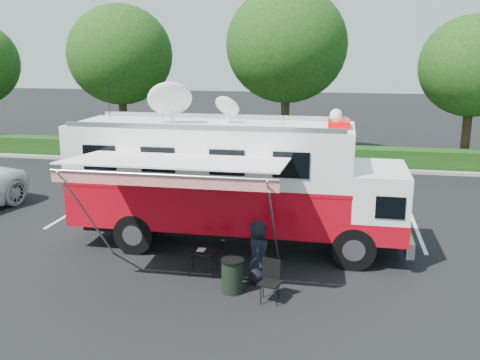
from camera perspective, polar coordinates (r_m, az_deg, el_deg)
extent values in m
plane|color=black|center=(16.20, -0.34, -6.96)|extent=(120.00, 120.00, 0.00)
cube|color=#9E998E|center=(26.49, 12.90, 1.08)|extent=(60.00, 0.35, 0.15)
cube|color=black|center=(27.29, 12.89, 2.35)|extent=(60.00, 1.20, 1.00)
cylinder|color=black|center=(30.52, -12.34, 6.80)|extent=(0.44, 0.44, 4.40)
ellipsoid|color=#14380F|center=(30.32, -12.66, 12.91)|extent=(5.63, 5.63, 5.35)
cylinder|color=black|center=(28.21, 4.84, 6.93)|extent=(0.44, 0.44, 4.80)
ellipsoid|color=#14380F|center=(28.02, 4.99, 14.16)|extent=(6.14, 6.14, 5.84)
cylinder|color=black|center=(28.75, 23.03, 5.21)|extent=(0.44, 0.44, 4.00)
ellipsoid|color=#14380F|center=(28.52, 23.59, 11.09)|extent=(5.12, 5.12, 4.86)
cube|color=silver|center=(21.00, -16.36, -2.64)|extent=(0.12, 5.50, 0.01)
cube|color=silver|center=(19.07, -0.06, -3.72)|extent=(0.12, 5.50, 0.01)
cube|color=silver|center=(18.93, 18.14, -4.56)|extent=(0.12, 5.50, 0.01)
cube|color=black|center=(16.00, -0.34, -5.00)|extent=(9.15, 1.49, 0.32)
cylinder|color=black|center=(14.63, 12.04, -7.15)|extent=(1.17, 0.34, 1.17)
cylinder|color=black|center=(16.84, 11.92, -4.34)|extent=(1.17, 0.34, 1.17)
cylinder|color=black|center=(15.70, -11.19, -5.64)|extent=(1.17, 0.34, 1.17)
cylinder|color=black|center=(17.78, -8.39, -3.21)|extent=(1.17, 0.34, 1.17)
cube|color=silver|center=(15.82, 17.21, -5.66)|extent=(0.21, 2.66, 0.43)
cube|color=white|center=(15.45, 14.54, -2.01)|extent=(1.49, 2.66, 1.81)
cube|color=#B80715|center=(15.63, 14.40, -4.26)|extent=(1.51, 2.68, 0.59)
cube|color=black|center=(15.43, 17.17, -0.98)|extent=(0.13, 2.36, 0.74)
cube|color=#B80715|center=(15.92, -2.98, -2.11)|extent=(8.08, 2.66, 1.28)
cube|color=#B80715|center=(15.76, -3.00, 0.13)|extent=(8.10, 2.68, 0.11)
cube|color=white|center=(15.59, -3.04, 2.98)|extent=(8.08, 2.66, 1.49)
cube|color=white|center=(15.46, -3.08, 5.84)|extent=(8.08, 2.66, 0.09)
cube|color=#CC0505|center=(14.99, 10.53, 5.96)|extent=(0.59, 1.01, 0.17)
sphere|color=white|center=(16.03, 10.21, 6.85)|extent=(0.36, 0.36, 0.36)
ellipsoid|color=white|center=(15.55, -7.49, 8.59)|extent=(1.28, 1.28, 0.38)
ellipsoid|color=white|center=(15.51, -1.37, 7.90)|extent=(0.74, 0.74, 0.21)
cylinder|color=black|center=(16.89, -13.78, 8.00)|extent=(0.02, 0.02, 1.06)
cylinder|color=black|center=(16.25, -8.26, 8.04)|extent=(0.02, 0.02, 1.06)
cylinder|color=black|center=(15.46, 4.64, 7.84)|extent=(0.02, 0.02, 1.06)
cube|color=white|center=(13.13, -6.68, 2.05)|extent=(5.32, 2.55, 0.22)
cube|color=red|center=(12.01, -8.45, -0.05)|extent=(5.32, 0.04, 0.30)
cylinder|color=#B2B2B7|center=(11.96, -8.50, 0.52)|extent=(5.32, 0.07, 0.07)
cylinder|color=#B2B2B7|center=(14.35, -15.83, -3.85)|extent=(0.05, 2.74, 3.07)
cylinder|color=#B2B2B7|center=(12.97, 3.66, -5.22)|extent=(0.05, 2.74, 3.07)
imported|color=black|center=(13.79, 1.93, -10.79)|extent=(0.59, 0.84, 1.62)
cube|color=black|center=(13.98, -4.01, -7.59)|extent=(0.92, 0.78, 0.04)
cylinder|color=black|center=(14.01, -5.50, -9.01)|extent=(0.02, 0.02, 0.65)
cylinder|color=black|center=(14.37, -5.04, -8.40)|extent=(0.02, 0.02, 0.65)
cylinder|color=black|center=(13.85, -2.90, -9.24)|extent=(0.02, 0.02, 0.65)
cylinder|color=black|center=(14.21, -2.51, -8.61)|extent=(0.02, 0.02, 0.65)
cube|color=silver|center=(14.03, -4.16, -7.42)|extent=(0.20, 0.28, 0.01)
cube|color=black|center=(12.61, 3.22, -10.94)|extent=(0.58, 0.58, 0.04)
cube|color=black|center=(12.72, 3.38, -9.46)|extent=(0.45, 0.18, 0.52)
cylinder|color=black|center=(12.57, 2.23, -12.19)|extent=(0.02, 0.02, 0.46)
cylinder|color=black|center=(12.90, 2.49, -11.48)|extent=(0.02, 0.02, 0.46)
cylinder|color=black|center=(12.53, 3.95, -12.31)|extent=(0.02, 0.02, 0.46)
cylinder|color=black|center=(12.86, 4.16, -11.59)|extent=(0.02, 0.02, 0.46)
cylinder|color=black|center=(13.09, -0.83, -10.27)|extent=(0.52, 0.52, 0.80)
cylinder|color=black|center=(12.93, -0.84, -8.58)|extent=(0.56, 0.56, 0.04)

